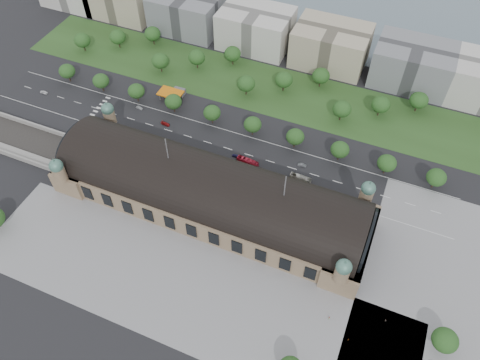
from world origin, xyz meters
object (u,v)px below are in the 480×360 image
at_px(parked_car_6, 194,159).
at_px(pedestrian_2, 386,320).
at_px(traffic_car_0, 44,92).
at_px(pedestrian_1, 348,340).
at_px(traffic_car_3, 165,124).
at_px(parked_car_5, 189,160).
at_px(traffic_car_1, 139,108).
at_px(parked_car_1, 144,141).
at_px(parked_car_0, 108,135).
at_px(parked_car_3, 145,147).
at_px(traffic_car_5, 302,165).
at_px(traffic_car_4, 236,156).
at_px(bus_west, 248,162).
at_px(pedestrian_0, 329,318).
at_px(bus_east, 300,178).
at_px(parked_car_4, 172,150).
at_px(petrol_station, 175,92).
at_px(bus_mid, 242,168).
at_px(traffic_car_6, 350,201).
at_px(parked_car_2, 133,137).

height_order(parked_car_6, pedestrian_2, pedestrian_2).
xyz_separation_m(traffic_car_0, pedestrian_1, (204.48, -76.17, 0.01)).
bearing_deg(traffic_car_3, parked_car_5, -122.80).
xyz_separation_m(traffic_car_1, parked_car_1, (16.04, -22.41, -0.02)).
distance_m(parked_car_0, parked_car_3, 23.67).
xyz_separation_m(traffic_car_5, pedestrian_2, (56.65, -66.78, 0.06)).
distance_m(traffic_car_4, bus_west, 7.94).
relative_size(traffic_car_5, parked_car_6, 1.00).
relative_size(parked_car_5, pedestrian_0, 3.07).
height_order(traffic_car_5, bus_east, bus_east).
bearing_deg(pedestrian_2, traffic_car_3, 55.58).
xyz_separation_m(traffic_car_0, traffic_car_1, (59.58, 10.05, -0.15)).
relative_size(parked_car_3, bus_west, 0.40).
distance_m(traffic_car_0, traffic_car_4, 125.68).
relative_size(parked_car_0, parked_car_4, 0.91).
distance_m(traffic_car_0, parked_car_1, 76.62).
xyz_separation_m(traffic_car_4, parked_car_5, (-21.55, -11.95, 0.01)).
bearing_deg(bus_west, parked_car_5, 114.56).
bearing_deg(traffic_car_3, pedestrian_0, -117.25).
bearing_deg(traffic_car_0, bus_east, 87.77).
bearing_deg(parked_car_1, petrol_station, 153.33).
bearing_deg(pedestrian_2, parked_car_6, 57.53).
height_order(traffic_car_1, bus_east, bus_east).
bearing_deg(traffic_car_4, parked_car_1, -73.37).
distance_m(traffic_car_5, parked_car_1, 85.66).
relative_size(traffic_car_0, bus_east, 0.43).
relative_size(parked_car_4, parked_car_5, 0.96).
relative_size(petrol_station, traffic_car_5, 3.14).
bearing_deg(bus_mid, parked_car_0, 97.93).
bearing_deg(pedestrian_1, traffic_car_6, 33.79).
xyz_separation_m(bus_west, bus_mid, (-0.85, -5.00, -0.03)).
height_order(parked_car_2, parked_car_4, parked_car_4).
height_order(traffic_car_0, parked_car_0, traffic_car_0).
bearing_deg(parked_car_4, traffic_car_3, -168.06).
height_order(petrol_station, traffic_car_3, petrol_station).
distance_m(traffic_car_5, bus_west, 28.11).
distance_m(traffic_car_4, pedestrian_2, 108.47).
height_order(traffic_car_0, bus_east, bus_east).
bearing_deg(parked_car_4, bus_mid, 66.37).
xyz_separation_m(bus_east, pedestrian_0, (33.42, -65.14, -0.70)).
xyz_separation_m(parked_car_0, parked_car_6, (51.45, 2.71, -0.09)).
xyz_separation_m(traffic_car_6, parked_car_6, (-81.44, -4.36, -0.14)).
distance_m(traffic_car_0, pedestrian_2, 225.24).
relative_size(traffic_car_6, parked_car_3, 1.19).
bearing_deg(parked_car_3, petrol_station, 162.68).
bearing_deg(traffic_car_0, traffic_car_4, 88.20).
xyz_separation_m(parked_car_1, parked_car_6, (31.12, -1.29, 0.01)).
height_order(traffic_car_3, parked_car_6, traffic_car_3).
height_order(traffic_car_1, parked_car_0, parked_car_0).
xyz_separation_m(petrol_station, traffic_car_3, (6.37, -23.93, -2.20)).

